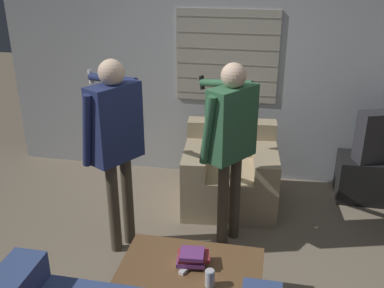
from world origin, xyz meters
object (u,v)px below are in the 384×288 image
object	(u,v)px
coffee_table	(191,269)
person_left_standing	(115,133)
spare_remote	(186,269)
armchair_beige	(230,174)
person_right_standing	(230,133)
soda_can	(210,278)
book_stack	(192,258)

from	to	relation	value
coffee_table	person_left_standing	size ratio (longest dim) A/B	0.59
person_left_standing	spare_remote	world-z (taller)	person_left_standing
coffee_table	armchair_beige	bearing A→B (deg)	86.59
coffee_table	person_right_standing	xyz separation A→B (m)	(0.15, 0.93, 0.71)
soda_can	spare_remote	size ratio (longest dim) A/B	0.93
person_left_standing	person_right_standing	bearing A→B (deg)	-43.23
armchair_beige	person_right_standing	xyz separation A→B (m)	(0.06, -0.68, 0.74)
person_left_standing	soda_can	distance (m)	1.42
coffee_table	book_stack	bearing A→B (deg)	51.51
book_stack	spare_remote	world-z (taller)	book_stack
coffee_table	book_stack	xyz separation A→B (m)	(0.00, 0.00, 0.10)
armchair_beige	spare_remote	xyz separation A→B (m)	(-0.12, -1.68, 0.08)
book_stack	soda_can	xyz separation A→B (m)	(0.16, -0.19, 0.00)
armchair_beige	soda_can	xyz separation A→B (m)	(0.07, -1.81, 0.13)
person_left_standing	spare_remote	xyz separation A→B (m)	(0.75, -0.73, -0.69)
person_right_standing	book_stack	distance (m)	1.12
person_right_standing	soda_can	size ratio (longest dim) A/B	13.24
coffee_table	person_left_standing	world-z (taller)	person_left_standing
coffee_table	spare_remote	bearing A→B (deg)	-113.81
coffee_table	soda_can	world-z (taller)	soda_can
person_right_standing	spare_remote	xyz separation A→B (m)	(-0.18, -1.00, -0.66)
coffee_table	spare_remote	xyz separation A→B (m)	(-0.03, -0.06, 0.05)
coffee_table	spare_remote	distance (m)	0.08
coffee_table	person_right_standing	world-z (taller)	person_right_standing
armchair_beige	person_left_standing	size ratio (longest dim) A/B	0.59
armchair_beige	book_stack	xyz separation A→B (m)	(-0.09, -1.61, 0.12)
soda_can	person_right_standing	bearing A→B (deg)	90.53
person_right_standing	spare_remote	world-z (taller)	person_right_standing
armchair_beige	book_stack	size ratio (longest dim) A/B	3.92
spare_remote	armchair_beige	bearing A→B (deg)	108.57
person_right_standing	soda_can	world-z (taller)	person_right_standing
coffee_table	soda_can	size ratio (longest dim) A/B	8.09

